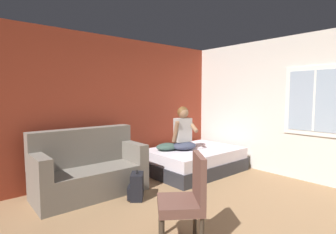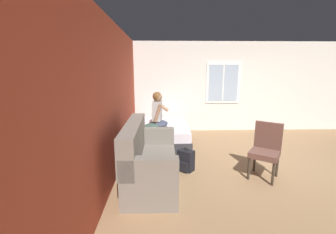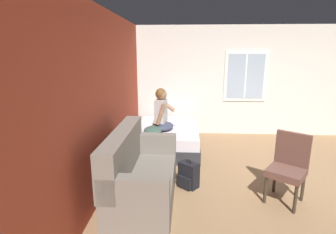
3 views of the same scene
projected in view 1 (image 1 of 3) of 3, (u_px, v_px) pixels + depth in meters
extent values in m
cube|color=#993823|center=(104.00, 107.00, 5.03)|extent=(10.33, 0.16, 2.70)
cube|color=white|center=(315.00, 101.00, 4.63)|extent=(0.02, 1.04, 1.24)
cube|color=#9EB2C6|center=(314.00, 101.00, 4.62)|extent=(0.01, 0.88, 1.08)
cube|color=white|center=(314.00, 101.00, 4.62)|extent=(0.01, 0.04, 1.08)
cube|color=#2D2D33|center=(194.00, 165.00, 5.45)|extent=(1.91, 1.35, 0.26)
cube|color=silver|center=(194.00, 154.00, 5.43)|extent=(1.86, 1.31, 0.22)
cube|color=slate|center=(91.00, 181.00, 4.17)|extent=(1.71, 0.82, 0.44)
cube|color=slate|center=(83.00, 146.00, 4.36)|extent=(1.70, 0.26, 0.60)
cube|color=slate|center=(39.00, 166.00, 3.66)|extent=(0.19, 0.80, 0.32)
cube|color=slate|center=(132.00, 151.00, 4.62)|extent=(0.19, 0.80, 0.32)
cylinder|color=#382D23|center=(160.00, 219.00, 2.94)|extent=(0.04, 0.04, 0.40)
cylinder|color=#382D23|center=(195.00, 218.00, 2.97)|extent=(0.04, 0.04, 0.40)
cube|color=brown|center=(180.00, 205.00, 2.73)|extent=(0.64, 0.64, 0.10)
cube|color=brown|center=(199.00, 177.00, 2.72)|extent=(0.32, 0.41, 0.48)
ellipsoid|color=#383D51|center=(184.00, 146.00, 5.32)|extent=(0.59, 0.53, 0.16)
cube|color=#B2ADA8|center=(183.00, 130.00, 5.33)|extent=(0.36, 0.26, 0.48)
cylinder|color=#936B4C|center=(176.00, 132.00, 5.19)|extent=(0.12, 0.22, 0.44)
cylinder|color=#936B4C|center=(192.00, 125.00, 5.34)|extent=(0.15, 0.38, 0.29)
sphere|color=#936B4C|center=(183.00, 113.00, 5.28)|extent=(0.21, 0.21, 0.21)
ellipsoid|color=brown|center=(183.00, 112.00, 5.30)|extent=(0.26, 0.26, 0.23)
cube|color=black|center=(137.00, 186.00, 4.00)|extent=(0.33, 0.35, 0.40)
cube|color=black|center=(130.00, 192.00, 4.00)|extent=(0.19, 0.22, 0.18)
torus|color=black|center=(137.00, 173.00, 3.98)|extent=(0.07, 0.08, 0.09)
ellipsoid|color=#385147|center=(167.00, 147.00, 5.28)|extent=(0.50, 0.38, 0.14)
cube|color=#B7B7BC|center=(202.00, 149.00, 5.38)|extent=(0.15, 0.09, 0.01)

